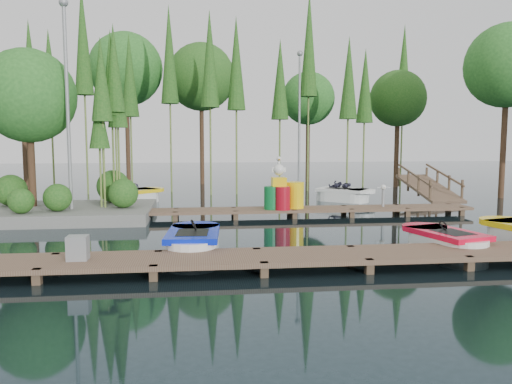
{
  "coord_description": "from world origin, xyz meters",
  "views": [
    {
      "loc": [
        -1.28,
        -14.67,
        2.71
      ],
      "look_at": [
        0.5,
        0.5,
        1.1
      ],
      "focal_mm": 35.0,
      "sensor_mm": 36.0,
      "label": 1
    }
  ],
  "objects": [
    {
      "name": "utility_cabinet",
      "position": [
        -3.69,
        -4.5,
        0.55
      ],
      "size": [
        0.4,
        0.34,
        0.49
      ],
      "primitive_type": "cube",
      "color": "gray",
      "rests_on": "near_dock"
    },
    {
      "name": "drum_cluster",
      "position": [
        1.55,
        2.35,
        0.84
      ],
      "size": [
        1.06,
        0.97,
        1.83
      ],
      "color": "#0B672C",
      "rests_on": "far_dock"
    },
    {
      "name": "lamp_rear",
      "position": [
        4.0,
        11.0,
        4.26
      ],
      "size": [
        0.3,
        0.3,
        7.25
      ],
      "color": "gray",
      "rests_on": "ground"
    },
    {
      "name": "yellow_barrel",
      "position": [
        2.13,
        2.5,
        0.76
      ],
      "size": [
        0.62,
        0.62,
        0.92
      ],
      "primitive_type": "cylinder",
      "color": "yellow",
      "rests_on": "far_dock"
    },
    {
      "name": "seagull_post",
      "position": [
        5.35,
        2.5,
        0.84
      ],
      "size": [
        0.5,
        0.27,
        0.8
      ],
      "color": "gray",
      "rests_on": "far_dock"
    },
    {
      "name": "tree_screen",
      "position": [
        -2.04,
        10.6,
        6.12
      ],
      "size": [
        34.42,
        18.53,
        10.31
      ],
      "color": "#472E1E",
      "rests_on": "ground"
    },
    {
      "name": "island",
      "position": [
        -6.3,
        3.29,
        3.18
      ],
      "size": [
        6.2,
        4.2,
        6.75
      ],
      "color": "slate",
      "rests_on": "ground"
    },
    {
      "name": "ground_plane",
      "position": [
        0.0,
        0.0,
        0.0
      ],
      "size": [
        90.0,
        90.0,
        0.0
      ],
      "primitive_type": "plane",
      "color": "#1C2E34"
    },
    {
      "name": "boat_yellow_far",
      "position": [
        -4.03,
        7.04,
        0.29
      ],
      "size": [
        2.88,
        2.7,
        1.37
      ],
      "rotation": [
        0.0,
        0.0,
        0.35
      ],
      "color": "white",
      "rests_on": "ground"
    },
    {
      "name": "near_dock",
      "position": [
        0.0,
        -4.5,
        0.23
      ],
      "size": [
        18.0,
        1.5,
        0.5
      ],
      "color": "brown",
      "rests_on": "ground"
    },
    {
      "name": "boat_blue",
      "position": [
        -1.4,
        -2.88,
        0.26
      ],
      "size": [
        1.36,
        2.71,
        0.89
      ],
      "rotation": [
        0.0,
        0.0,
        -0.07
      ],
      "color": "white",
      "rests_on": "ground"
    },
    {
      "name": "lamp_island",
      "position": [
        -5.5,
        2.5,
        4.26
      ],
      "size": [
        0.3,
        0.3,
        7.25
      ],
      "color": "gray",
      "rests_on": "ground"
    },
    {
      "name": "boat_white_far",
      "position": [
        5.1,
        6.57,
        0.28
      ],
      "size": [
        2.84,
        2.62,
        1.26
      ],
      "rotation": [
        0.0,
        0.0,
        0.02
      ],
      "color": "white",
      "rests_on": "ground"
    },
    {
      "name": "ramp",
      "position": [
        9.0,
        6.5,
        0.59
      ],
      "size": [
        1.5,
        3.94,
        1.49
      ],
      "color": "brown",
      "rests_on": "ground"
    },
    {
      "name": "far_dock",
      "position": [
        1.0,
        2.5,
        0.23
      ],
      "size": [
        15.0,
        1.2,
        0.5
      ],
      "color": "brown",
      "rests_on": "ground"
    },
    {
      "name": "boat_red",
      "position": [
        4.67,
        -3.39,
        0.24
      ],
      "size": [
        1.7,
        2.65,
        0.82
      ],
      "rotation": [
        0.0,
        0.0,
        0.27
      ],
      "color": "white",
      "rests_on": "ground"
    }
  ]
}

